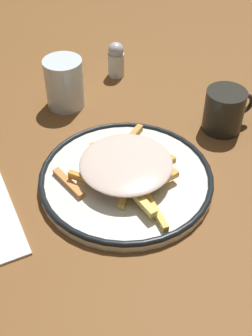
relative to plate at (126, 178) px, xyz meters
name	(u,v)px	position (x,y,z in m)	size (l,w,h in m)	color
ground_plane	(126,183)	(0.00, 0.00, -0.01)	(2.60, 2.60, 0.00)	brown
plate	(126,178)	(0.00, 0.00, 0.00)	(0.30, 0.30, 0.02)	white
fries_heap	(125,166)	(0.00, 0.00, 0.03)	(0.22, 0.25, 0.04)	#EAA555
water_glass	(64,83)	(-0.03, 0.27, 0.04)	(0.08, 0.08, 0.10)	silver
coffee_mug	(225,110)	(0.23, 0.08, 0.03)	(0.10, 0.08, 0.08)	#26251F
salt_shaker	(116,59)	(0.11, 0.34, 0.03)	(0.04, 0.04, 0.08)	silver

